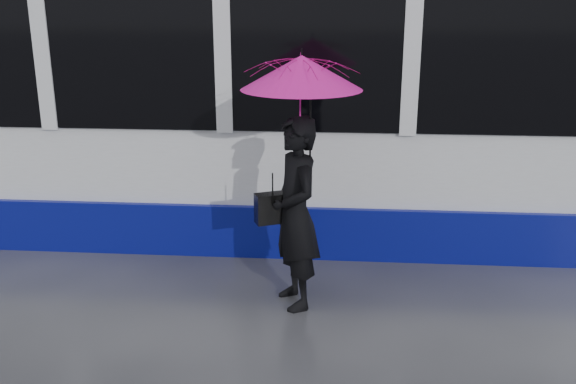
{
  "coord_description": "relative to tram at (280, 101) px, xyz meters",
  "views": [
    {
      "loc": [
        1.28,
        -5.64,
        2.96
      ],
      "look_at": [
        0.8,
        0.32,
        1.1
      ],
      "focal_mm": 40.0,
      "sensor_mm": 36.0,
      "label": 1
    }
  ],
  "objects": [
    {
      "name": "ground",
      "position": [
        -0.53,
        -2.5,
        -1.64
      ],
      "size": [
        90.0,
        90.0,
        0.0
      ],
      "primitive_type": "plane",
      "color": "#2D2D32",
      "rests_on": "ground"
    },
    {
      "name": "rails",
      "position": [
        -0.53,
        -0.0,
        -1.63
      ],
      "size": [
        34.0,
        1.51,
        0.02
      ],
      "color": "#3F3D38",
      "rests_on": "ground"
    },
    {
      "name": "tram",
      "position": [
        0.0,
        0.0,
        0.0
      ],
      "size": [
        26.0,
        2.56,
        3.35
      ],
      "color": "white",
      "rests_on": "ground"
    },
    {
      "name": "woman",
      "position": [
        0.36,
        -2.37,
        -0.7
      ],
      "size": [
        0.69,
        0.81,
        1.88
      ],
      "primitive_type": "imported",
      "rotation": [
        0.0,
        0.0,
        -1.16
      ],
      "color": "black",
      "rests_on": "ground"
    },
    {
      "name": "umbrella",
      "position": [
        0.41,
        -2.37,
        0.43
      ],
      "size": [
        1.46,
        1.46,
        1.27
      ],
      "rotation": [
        0.0,
        0.0,
        0.41
      ],
      "color": "#FF1565",
      "rests_on": "ground"
    },
    {
      "name": "handbag",
      "position": [
        0.14,
        -2.35,
        -0.65
      ],
      "size": [
        0.37,
        0.27,
        0.47
      ],
      "rotation": [
        0.0,
        0.0,
        0.41
      ],
      "color": "black",
      "rests_on": "ground"
    }
  ]
}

